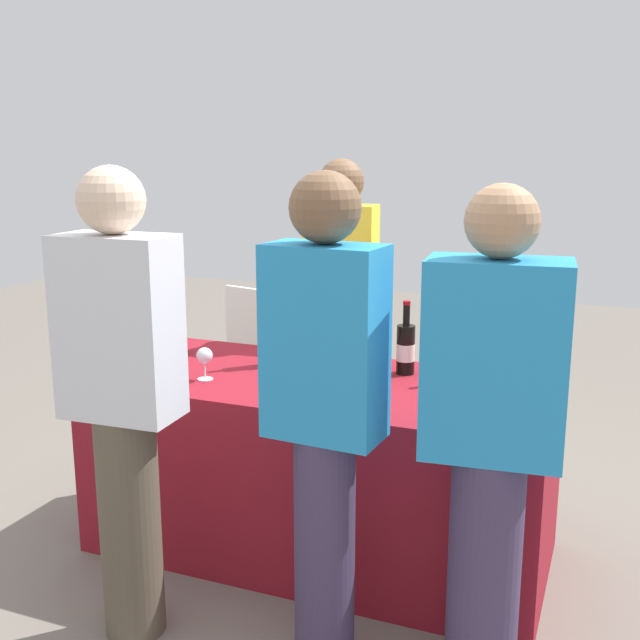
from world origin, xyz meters
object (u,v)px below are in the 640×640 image
wine_bottle_3 (357,349)px  wine_glass_0 (205,357)px  wine_glass_1 (315,362)px  wine_glass_2 (478,379)px  wine_bottle_7 (519,358)px  guest_2 (491,433)px  wine_bottle_2 (305,339)px  wine_bottle_1 (269,339)px  wine_bottle_5 (406,348)px  wine_bottle_4 (380,348)px  guest_1 (325,408)px  wine_bottle_0 (177,329)px  server_pouring (341,308)px  guest_0 (122,392)px  menu_board (264,363)px  wine_bottle_6 (469,353)px

wine_bottle_3 → wine_glass_0: (-0.55, -0.31, -0.01)m
wine_glass_1 → wine_glass_2: 0.63m
wine_bottle_7 → guest_2: guest_2 is taller
wine_bottle_2 → wine_bottle_1: bearing=-145.1°
wine_bottle_5 → guest_2: bearing=-59.2°
wine_bottle_3 → wine_bottle_4: bearing=4.7°
wine_bottle_5 → wine_glass_2: size_ratio=2.17×
wine_bottle_3 → wine_glass_0: wine_bottle_3 is taller
guest_1 → wine_glass_0: bearing=148.8°
wine_bottle_4 → wine_bottle_2: bearing=170.3°
wine_bottle_0 → guest_1: bearing=-37.9°
wine_bottle_3 → wine_bottle_4: 0.10m
server_pouring → guest_2: server_pouring is taller
wine_glass_2 → wine_bottle_7: bearing=69.9°
wine_bottle_2 → wine_bottle_5: size_ratio=0.99×
wine_bottle_0 → wine_bottle_3: 0.87m
wine_bottle_3 → guest_0: size_ratio=0.18×
wine_glass_2 → menu_board: size_ratio=0.16×
wine_bottle_2 → wine_bottle_4: size_ratio=0.93×
wine_bottle_2 → guest_2: 1.25m
wine_bottle_7 → wine_glass_1: 0.81m
wine_bottle_6 → wine_bottle_7: wine_bottle_7 is taller
server_pouring → guest_2: size_ratio=1.03×
wine_bottle_0 → wine_bottle_3: wine_bottle_0 is taller
guest_1 → wine_glass_2: bearing=62.6°
wine_bottle_5 → server_pouring: 0.68m
guest_2 → menu_board: size_ratio=1.80×
wine_bottle_3 → menu_board: 1.42m
wine_bottle_2 → wine_bottle_7: 0.92m
wine_bottle_1 → guest_0: 0.90m
wine_bottle_6 → wine_bottle_7: (0.20, -0.00, 0.00)m
wine_bottle_1 → guest_1: size_ratio=0.20×
wine_bottle_1 → guest_2: size_ratio=0.20×
wine_bottle_5 → guest_1: size_ratio=0.19×
server_pouring → guest_1: (0.46, -1.38, -0.02)m
wine_glass_0 → menu_board: size_ratio=0.15×
wine_bottle_0 → guest_0: guest_0 is taller
wine_bottle_6 → server_pouring: size_ratio=0.19×
wine_bottle_4 → wine_glass_1: wine_bottle_4 is taller
wine_glass_0 → guest_0: guest_0 is taller
wine_bottle_3 → guest_2: size_ratio=0.19×
wine_bottle_3 → wine_bottle_1: bearing=-177.0°
wine_bottle_1 → wine_glass_1: wine_bottle_1 is taller
wine_glass_0 → wine_bottle_1: bearing=62.4°
guest_2 → wine_bottle_1: bearing=140.3°
wine_bottle_7 → wine_glass_2: size_ratio=2.29×
wine_bottle_2 → wine_glass_1: wine_bottle_2 is taller
guest_2 → guest_0: bearing=-177.6°
wine_bottle_7 → wine_glass_2: wine_bottle_7 is taller
wine_glass_1 → wine_bottle_3: bearing=72.7°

